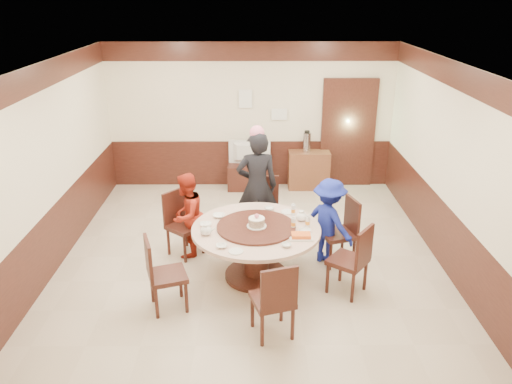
{
  "coord_description": "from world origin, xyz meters",
  "views": [
    {
      "loc": [
        0.04,
        -6.5,
        3.69
      ],
      "look_at": [
        0.08,
        -0.16,
        1.1
      ],
      "focal_mm": 35.0,
      "sensor_mm": 36.0,
      "label": 1
    }
  ],
  "objects_px": {
    "side_cabinet": "(309,170)",
    "shrimp_platter": "(301,236)",
    "person_red": "(187,215)",
    "birthday_cake": "(257,222)",
    "television": "(249,153)",
    "person_blue": "(329,222)",
    "thermos": "(307,142)",
    "tv_stand": "(249,176)",
    "person_standing": "(257,187)",
    "banquet_table": "(256,242)"
  },
  "relations": [
    {
      "from": "person_standing",
      "to": "person_red",
      "type": "relative_size",
      "value": 1.37
    },
    {
      "from": "tv_stand",
      "to": "side_cabinet",
      "type": "xyz_separation_m",
      "value": [
        1.17,
        0.03,
        0.12
      ]
    },
    {
      "from": "banquet_table",
      "to": "person_standing",
      "type": "relative_size",
      "value": 0.98
    },
    {
      "from": "person_standing",
      "to": "thermos",
      "type": "height_order",
      "value": "person_standing"
    },
    {
      "from": "television",
      "to": "tv_stand",
      "type": "bearing_deg",
      "value": -0.0
    },
    {
      "from": "person_standing",
      "to": "thermos",
      "type": "relative_size",
      "value": 4.59
    },
    {
      "from": "thermos",
      "to": "banquet_table",
      "type": "bearing_deg",
      "value": -106.71
    },
    {
      "from": "television",
      "to": "side_cabinet",
      "type": "bearing_deg",
      "value": -174.45
    },
    {
      "from": "shrimp_platter",
      "to": "person_red",
      "type": "bearing_deg",
      "value": 148.92
    },
    {
      "from": "banquet_table",
      "to": "birthday_cake",
      "type": "bearing_deg",
      "value": -74.57
    },
    {
      "from": "person_standing",
      "to": "tv_stand",
      "type": "relative_size",
      "value": 2.05
    },
    {
      "from": "tv_stand",
      "to": "television",
      "type": "relative_size",
      "value": 1.04
    },
    {
      "from": "thermos",
      "to": "person_standing",
      "type": "bearing_deg",
      "value": -114.5
    },
    {
      "from": "person_red",
      "to": "tv_stand",
      "type": "bearing_deg",
      "value": -176.31
    },
    {
      "from": "person_blue",
      "to": "tv_stand",
      "type": "bearing_deg",
      "value": -18.68
    },
    {
      "from": "thermos",
      "to": "tv_stand",
      "type": "bearing_deg",
      "value": -178.46
    },
    {
      "from": "person_blue",
      "to": "birthday_cake",
      "type": "bearing_deg",
      "value": 72.49
    },
    {
      "from": "banquet_table",
      "to": "person_blue",
      "type": "relative_size",
      "value": 1.35
    },
    {
      "from": "person_blue",
      "to": "thermos",
      "type": "height_order",
      "value": "person_blue"
    },
    {
      "from": "person_blue",
      "to": "television",
      "type": "height_order",
      "value": "person_blue"
    },
    {
      "from": "banquet_table",
      "to": "person_red",
      "type": "xyz_separation_m",
      "value": [
        -1.01,
        0.65,
        0.1
      ]
    },
    {
      "from": "person_standing",
      "to": "television",
      "type": "bearing_deg",
      "value": -91.81
    },
    {
      "from": "banquet_table",
      "to": "person_red",
      "type": "distance_m",
      "value": 1.2
    },
    {
      "from": "person_blue",
      "to": "side_cabinet",
      "type": "height_order",
      "value": "person_blue"
    },
    {
      "from": "birthday_cake",
      "to": "person_blue",
      "type": "bearing_deg",
      "value": 22.69
    },
    {
      "from": "banquet_table",
      "to": "shrimp_platter",
      "type": "relative_size",
      "value": 5.72
    },
    {
      "from": "side_cabinet",
      "to": "shrimp_platter",
      "type": "bearing_deg",
      "value": -97.73
    },
    {
      "from": "person_standing",
      "to": "side_cabinet",
      "type": "distance_m",
      "value": 2.44
    },
    {
      "from": "thermos",
      "to": "shrimp_platter",
      "type": "bearing_deg",
      "value": -96.81
    },
    {
      "from": "person_blue",
      "to": "birthday_cake",
      "type": "distance_m",
      "value": 1.13
    },
    {
      "from": "person_blue",
      "to": "television",
      "type": "distance_m",
      "value": 3.12
    },
    {
      "from": "birthday_cake",
      "to": "thermos",
      "type": "height_order",
      "value": "thermos"
    },
    {
      "from": "birthday_cake",
      "to": "television",
      "type": "bearing_deg",
      "value": 92.03
    },
    {
      "from": "shrimp_platter",
      "to": "thermos",
      "type": "relative_size",
      "value": 0.79
    },
    {
      "from": "shrimp_platter",
      "to": "television",
      "type": "bearing_deg",
      "value": 100.66
    },
    {
      "from": "person_standing",
      "to": "birthday_cake",
      "type": "bearing_deg",
      "value": 83.95
    },
    {
      "from": "person_red",
      "to": "tv_stand",
      "type": "xyz_separation_m",
      "value": [
        0.89,
        2.66,
        -0.38
      ]
    },
    {
      "from": "person_standing",
      "to": "person_blue",
      "type": "distance_m",
      "value": 1.29
    },
    {
      "from": "shrimp_platter",
      "to": "tv_stand",
      "type": "relative_size",
      "value": 0.35
    },
    {
      "from": "person_standing",
      "to": "birthday_cake",
      "type": "distance_m",
      "value": 1.2
    },
    {
      "from": "banquet_table",
      "to": "television",
      "type": "bearing_deg",
      "value": 91.95
    },
    {
      "from": "person_blue",
      "to": "banquet_table",
      "type": "bearing_deg",
      "value": 71.43
    },
    {
      "from": "person_blue",
      "to": "shrimp_platter",
      "type": "bearing_deg",
      "value": 106.67
    },
    {
      "from": "person_red",
      "to": "side_cabinet",
      "type": "bearing_deg",
      "value": 164.72
    },
    {
      "from": "person_standing",
      "to": "television",
      "type": "height_order",
      "value": "person_standing"
    },
    {
      "from": "banquet_table",
      "to": "thermos",
      "type": "bearing_deg",
      "value": 73.29
    },
    {
      "from": "person_blue",
      "to": "television",
      "type": "bearing_deg",
      "value": -18.68
    },
    {
      "from": "birthday_cake",
      "to": "shrimp_platter",
      "type": "distance_m",
      "value": 0.63
    },
    {
      "from": "shrimp_platter",
      "to": "side_cabinet",
      "type": "height_order",
      "value": "shrimp_platter"
    },
    {
      "from": "television",
      "to": "person_blue",
      "type": "bearing_deg",
      "value": 115.6
    }
  ]
}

